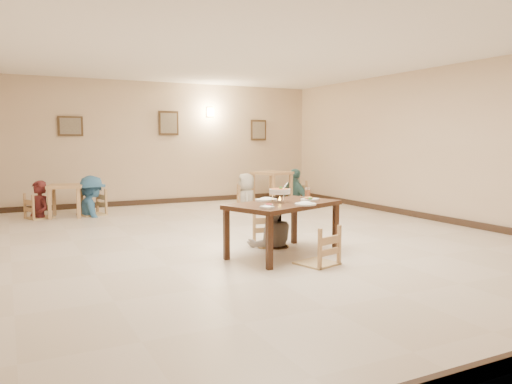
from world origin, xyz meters
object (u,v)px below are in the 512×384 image
bg_table_right (272,177)px  bg_diner_b (91,176)px  main_table (283,208)px  bg_diner_d (295,169)px  main_diner (272,196)px  bg_chair_rl (246,186)px  bg_table_left (66,191)px  bg_diner_c (246,173)px  chair_far (270,214)px  bg_diner_a (38,181)px  drink_glass (308,193)px  chair_near (317,227)px  bg_chair_ll (39,195)px  bg_chair_rr (295,182)px  curry_warmer (280,191)px  bg_chair_lr (91,191)px

bg_table_right → bg_diner_b: bearing=-179.1°
main_table → bg_diner_d: bg_diner_d is taller
main_diner → bg_chair_rl: bearing=-96.9°
bg_table_left → bg_chair_rl: 4.22m
main_table → bg_diner_c: size_ratio=1.16×
bg_table_right → bg_chair_rl: size_ratio=1.12×
bg_table_left → bg_chair_rl: (4.21, 0.16, -0.09)m
chair_far → bg_diner_a: (-2.96, 4.40, 0.29)m
drink_glass → main_diner: bearing=149.9°
chair_near → bg_table_right: 6.23m
bg_chair_rl → bg_diner_c: size_ratio=0.59×
chair_far → main_diner: main_diner is taller
main_table → bg_chair_rl: (1.91, 5.16, -0.20)m
bg_chair_ll → chair_near: bearing=-174.5°
bg_table_left → bg_diner_a: bg_diner_a is taller
bg_chair_rl → bg_chair_rr: (1.37, -0.07, 0.05)m
chair_near → bg_diner_c: bg_diner_c is taller
drink_glass → bg_chair_rr: 5.48m
curry_warmer → bg_diner_b: size_ratio=0.19×
bg_diner_b → bg_table_left: bearing=80.6°
chair_far → bg_diner_c: 4.84m
chair_near → bg_diner_d: size_ratio=0.56×
chair_far → bg_table_left: size_ratio=1.19×
chair_far → chair_near: bearing=-80.5°
bg_chair_ll → bg_chair_rr: bg_chair_rr is taller
chair_far → chair_near: size_ratio=1.00×
main_table → bg_chair_rl: size_ratio=1.96×
bg_diner_d → bg_chair_rl: bearing=76.1°
bg_table_right → chair_near: bearing=-113.3°
main_diner → bg_chair_rr: size_ratio=1.50×
curry_warmer → bg_diner_c: size_ratio=0.21×
chair_near → bg_diner_a: bearing=-78.1°
bg_chair_ll → bg_chair_rl: bg_chair_ll is taller
bg_table_right → bg_chair_rr: 0.70m
curry_warmer → bg_chair_lr: 5.29m
bg_table_right → bg_diner_c: bg_diner_c is taller
curry_warmer → drink_glass: size_ratio=2.01×
chair_far → drink_glass: bearing=-27.2°
bg_table_left → bg_diner_d: (5.58, 0.09, 0.32)m
chair_near → main_diner: bearing=-105.5°
bg_diner_d → bg_diner_c: bearing=76.1°
bg_diner_b → bg_diner_c: size_ratio=1.09×
chair_far → bg_chair_lr: (-1.94, 4.35, 0.04)m
main_table → drink_glass: size_ratio=11.02×
curry_warmer → bg_chair_ll: bearing=118.9°
chair_far → bg_table_left: bearing=129.5°
main_diner → bg_chair_lr: bearing=-52.2°
bg_chair_lr → bg_table_right: bearing=74.2°
bg_table_right → bg_chair_lr: bearing=-179.1°
curry_warmer → bg_table_right: bearing=62.5°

